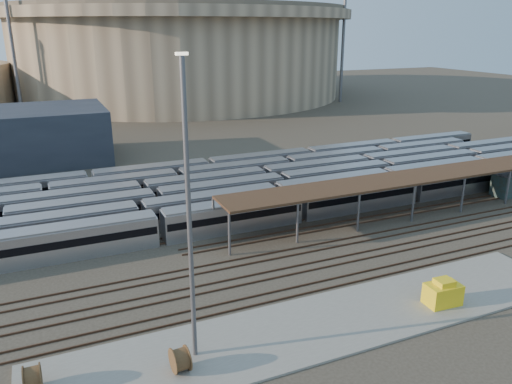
{
  "coord_description": "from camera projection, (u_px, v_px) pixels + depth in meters",
  "views": [
    {
      "loc": [
        -25.78,
        -46.74,
        24.45
      ],
      "look_at": [
        -0.08,
        12.0,
        3.2
      ],
      "focal_mm": 35.0,
      "sensor_mm": 36.0,
      "label": 1
    }
  ],
  "objects": [
    {
      "name": "apron",
      "position": [
        329.0,
        323.0,
        43.17
      ],
      "size": [
        50.0,
        9.0,
        0.2
      ],
      "primitive_type": "cube",
      "color": "gray",
      "rests_on": "ground"
    },
    {
      "name": "subway_trains",
      "position": [
        249.0,
        187.0,
        74.31
      ],
      "size": [
        125.51,
        23.9,
        3.6
      ],
      "color": "silver",
      "rests_on": "ground"
    },
    {
      "name": "yard_light_pole",
      "position": [
        189.0,
        217.0,
        35.3
      ],
      "size": [
        0.81,
        0.36,
        22.74
      ],
      "color": "#5D5D62",
      "rests_on": "apron"
    },
    {
      "name": "floodlight_0",
      "position": [
        12.0,
        42.0,
        135.89
      ],
      "size": [
        4.0,
        1.0,
        38.4
      ],
      "color": "#5D5D62",
      "rests_on": "ground"
    },
    {
      "name": "cable_reel_east",
      "position": [
        180.0,
        359.0,
        36.71
      ],
      "size": [
        1.24,
        2.04,
        1.96
      ],
      "primitive_type": "cylinder",
      "rotation": [
        0.0,
        1.57,
        0.08
      ],
      "color": "brown",
      "rests_on": "apron"
    },
    {
      "name": "stadium",
      "position": [
        179.0,
        50.0,
        184.22
      ],
      "size": [
        124.0,
        124.0,
        32.5
      ],
      "color": "tan",
      "rests_on": "ground"
    },
    {
      "name": "cable_reel_west",
      "position": [
        32.0,
        378.0,
        34.77
      ],
      "size": [
        1.09,
        1.95,
        1.95
      ],
      "primitive_type": "cylinder",
      "rotation": [
        0.0,
        1.57,
        -0.0
      ],
      "color": "brown",
      "rests_on": "apron"
    },
    {
      "name": "floodlight_3",
      "position": [
        74.0,
        38.0,
        186.98
      ],
      "size": [
        4.0,
        1.0,
        38.4
      ],
      "color": "#5D5D62",
      "rests_on": "ground"
    },
    {
      "name": "floodlight_2",
      "position": [
        343.0,
        39.0,
        165.24
      ],
      "size": [
        4.0,
        1.0,
        38.4
      ],
      "color": "#5D5D62",
      "rests_on": "ground"
    },
    {
      "name": "ground",
      "position": [
        298.0,
        247.0,
        58.15
      ],
      "size": [
        420.0,
        420.0,
        0.0
      ],
      "primitive_type": "plane",
      "color": "#383026",
      "rests_on": "ground"
    },
    {
      "name": "empty_tracks",
      "position": [
        320.0,
        265.0,
        53.77
      ],
      "size": [
        170.0,
        9.62,
        0.18
      ],
      "color": "#4C3323",
      "rests_on": "ground"
    },
    {
      "name": "inspection_shed",
      "position": [
        426.0,
        176.0,
        68.43
      ],
      "size": [
        60.3,
        6.0,
        5.3
      ],
      "color": "#5D5D62",
      "rests_on": "ground"
    },
    {
      "name": "yellow_equipment",
      "position": [
        443.0,
        294.0,
        45.66
      ],
      "size": [
        3.29,
        2.17,
        1.98
      ],
      "primitive_type": "cube",
      "rotation": [
        0.0,
        0.0,
        -0.06
      ],
      "color": "yellow",
      "rests_on": "apron"
    }
  ]
}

